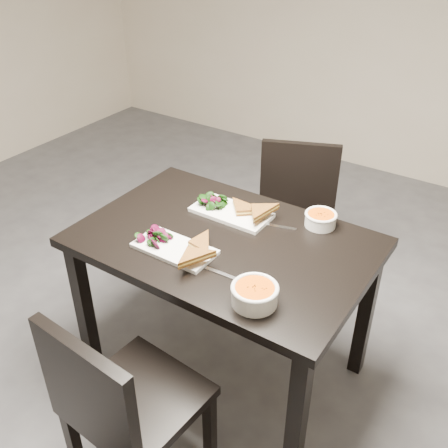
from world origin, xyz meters
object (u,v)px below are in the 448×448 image
at_px(table, 224,258).
at_px(plate_near, 175,249).
at_px(plate_far, 231,212).
at_px(soup_bowl_near, 255,293).
at_px(chair_far, 295,214).
at_px(soup_bowl_far, 321,218).
at_px(chair_near, 120,403).

height_order(table, plate_near, plate_near).
xyz_separation_m(table, plate_far, (-0.08, 0.18, 0.11)).
bearing_deg(table, plate_near, -122.74).
relative_size(plate_near, soup_bowl_near, 1.98).
bearing_deg(chair_far, soup_bowl_near, -94.14).
bearing_deg(soup_bowl_far, plate_far, -160.06).
xyz_separation_m(chair_near, plate_far, (-0.12, 0.88, 0.27)).
distance_m(table, plate_far, 0.22).
bearing_deg(soup_bowl_near, chair_near, -121.72).
distance_m(chair_far, plate_near, 0.97).
bearing_deg(chair_far, soup_bowl_far, -76.36).
distance_m(plate_near, soup_bowl_near, 0.44).
bearing_deg(soup_bowl_far, table, -132.77).
height_order(plate_near, plate_far, plate_far).
height_order(chair_far, soup_bowl_near, chair_far).
height_order(chair_far, plate_far, chair_far).
distance_m(chair_near, soup_bowl_far, 1.08).
bearing_deg(chair_far, chair_near, -109.68).
distance_m(chair_near, chair_far, 1.45).
height_order(plate_far, soup_bowl_far, soup_bowl_far).
bearing_deg(chair_near, soup_bowl_far, 80.46).
height_order(chair_near, plate_far, chair_near).
bearing_deg(chair_near, chair_far, 96.84).
xyz_separation_m(chair_near, plate_near, (-0.16, 0.52, 0.27)).
bearing_deg(plate_far, soup_bowl_near, -49.32).
xyz_separation_m(chair_near, soup_bowl_near, (0.27, 0.43, 0.31)).
bearing_deg(plate_far, chair_near, -82.11).
relative_size(chair_near, chair_far, 1.00).
distance_m(table, plate_near, 0.24).
height_order(soup_bowl_near, soup_bowl_far, soup_bowl_near).
relative_size(table, plate_far, 3.42).
distance_m(chair_far, soup_bowl_far, 0.61).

